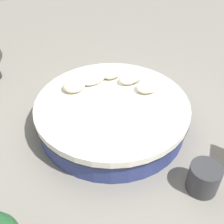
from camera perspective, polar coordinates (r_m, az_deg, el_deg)
The scene contains 8 objects.
ground_plane at distance 5.24m, azimuth 0.00°, elevation -2.69°, with size 16.00×16.00×0.00m, color gray.
round_bed at distance 5.06m, azimuth 0.00°, elevation -0.41°, with size 2.72×2.72×0.53m.
throw_pillow_0 at distance 5.19m, azimuth 7.32°, elevation 5.19°, with size 0.46×0.36×0.17m, color beige.
throw_pillow_1 at distance 5.38m, azimuth 4.04°, elevation 7.04°, with size 0.52×0.31×0.21m, color silver.
throw_pillow_2 at distance 5.50m, azimuth -0.02°, elevation 7.87°, with size 0.40×0.29×0.19m, color beige.
throw_pillow_3 at distance 5.38m, azimuth -4.00°, elevation 6.78°, with size 0.52×0.35×0.17m, color beige.
throw_pillow_4 at distance 5.20m, azimuth -7.69°, elevation 5.35°, with size 0.42×0.38×0.19m, color beige.
side_table at distance 4.36m, azimuth 18.06°, elevation -12.60°, with size 0.46×0.46×0.45m, color #333338.
Camera 1 is at (2.11, 3.24, 3.55)m, focal length 45.18 mm.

